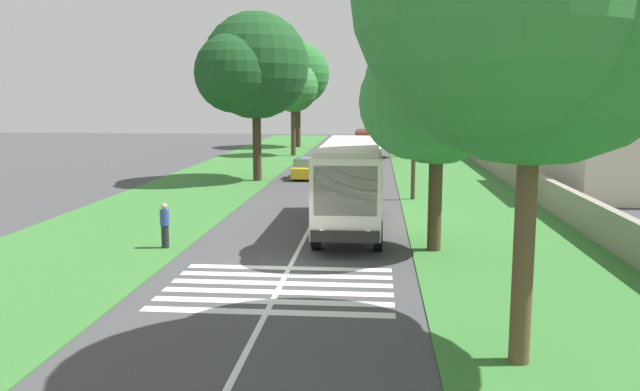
{
  "coord_description": "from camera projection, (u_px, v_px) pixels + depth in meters",
  "views": [
    {
      "loc": [
        -20.26,
        -2.84,
        5.64
      ],
      "look_at": [
        6.27,
        -0.54,
        1.6
      ],
      "focal_mm": 36.48,
      "sensor_mm": 36.0,
      "label": 1
    }
  ],
  "objects": [
    {
      "name": "roadside_building",
      "position": [
        632.0,
        147.0,
        38.1
      ],
      "size": [
        11.21,
        9.08,
        5.38
      ],
      "color": "beige",
      "rests_on": "ground"
    },
    {
      "name": "coach_bus",
      "position": [
        351.0,
        180.0,
        27.75
      ],
      "size": [
        11.16,
        2.62,
        3.73
      ],
      "color": "silver",
      "rests_on": "ground"
    },
    {
      "name": "roadside_tree_right_1",
      "position": [
        403.0,
        79.0,
        60.44
      ],
      "size": [
        7.24,
        6.09,
        10.5
      ],
      "color": "#4C3826",
      "rests_on": "grass_verge_right"
    },
    {
      "name": "centre_line",
      "position": [
        324.0,
        200.0,
        35.82
      ],
      "size": [
        110.0,
        0.16,
        0.01
      ],
      "primitive_type": "cube",
      "color": "silver",
      "rests_on": "ground"
    },
    {
      "name": "grass_verge_left",
      "position": [
        179.0,
        198.0,
        36.52
      ],
      "size": [
        120.0,
        8.0,
        0.04
      ],
      "primitive_type": "cube",
      "color": "#387533",
      "rests_on": "ground"
    },
    {
      "name": "roadside_tree_right_2",
      "position": [
        432.0,
        95.0,
        23.06
      ],
      "size": [
        6.46,
        5.46,
        8.52
      ],
      "color": "#4C3826",
      "rests_on": "grass_verge_right"
    },
    {
      "name": "trailing_car_0",
      "position": [
        307.0,
        169.0,
        45.53
      ],
      "size": [
        4.3,
        1.78,
        1.43
      ],
      "color": "gold",
      "rests_on": "ground"
    },
    {
      "name": "roadside_tree_left_0",
      "position": [
        292.0,
        88.0,
        62.25
      ],
      "size": [
        5.63,
        4.82,
        8.99
      ],
      "color": "#4C3826",
      "rests_on": "grass_verge_left"
    },
    {
      "name": "ground",
      "position": [
        287.0,
        273.0,
        21.05
      ],
      "size": [
        160.0,
        160.0,
        0.0
      ],
      "primitive_type": "plane",
      "color": "#424244"
    },
    {
      "name": "trailing_car_1",
      "position": [
        361.0,
        158.0,
        53.55
      ],
      "size": [
        4.3,
        1.78,
        1.43
      ],
      "color": "#B21E1E",
      "rests_on": "ground"
    },
    {
      "name": "roadside_tree_left_1",
      "position": [
        296.0,
        76.0,
        72.68
      ],
      "size": [
        8.27,
        7.07,
        11.72
      ],
      "color": "#3D2D1E",
      "rests_on": "grass_verge_left"
    },
    {
      "name": "trailing_minibus_0",
      "position": [
        367.0,
        141.0,
        61.7
      ],
      "size": [
        6.0,
        2.14,
        2.53
      ],
      "color": "#CC4C33",
      "rests_on": "ground"
    },
    {
      "name": "utility_pole",
      "position": [
        414.0,
        126.0,
        35.42
      ],
      "size": [
        0.24,
        1.4,
        7.83
      ],
      "color": "#473828",
      "rests_on": "grass_verge_right"
    },
    {
      "name": "pedestrian",
      "position": [
        165.0,
        225.0,
        24.26
      ],
      "size": [
        0.34,
        0.34,
        1.69
      ],
      "color": "#26262D",
      "rests_on": "grass_verge_left"
    },
    {
      "name": "zebra_crossing",
      "position": [
        279.0,
        288.0,
        19.41
      ],
      "size": [
        4.95,
        6.8,
        0.01
      ],
      "color": "silver",
      "rests_on": "ground"
    },
    {
      "name": "roadside_wall",
      "position": [
        520.0,
        178.0,
        39.64
      ],
      "size": [
        70.0,
        0.4,
        1.48
      ],
      "primitive_type": "cube",
      "color": "gray",
      "rests_on": "grass_verge_right"
    },
    {
      "name": "roadside_tree_left_2",
      "position": [
        252.0,
        69.0,
        42.93
      ],
      "size": [
        8.62,
        7.16,
        11.21
      ],
      "color": "#3D2D1E",
      "rests_on": "grass_verge_left"
    },
    {
      "name": "grass_verge_right",
      "position": [
        475.0,
        202.0,
        35.12
      ],
      "size": [
        120.0,
        8.0,
        0.04
      ],
      "primitive_type": "cube",
      "color": "#387533",
      "rests_on": "ground"
    }
  ]
}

